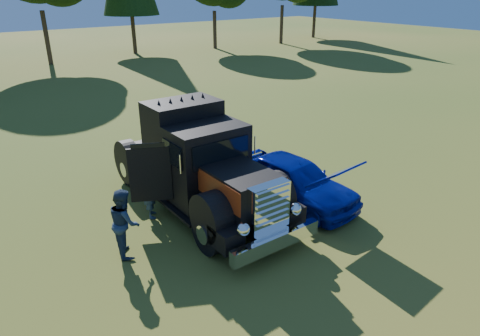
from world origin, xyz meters
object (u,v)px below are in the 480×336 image
(hotrod_coupe, at_px, (294,180))
(spectator_near, at_px, (150,190))
(diamond_t_truck, at_px, (200,167))
(spectator_far, at_px, (125,222))

(hotrod_coupe, xyz_separation_m, spectator_near, (-3.79, 1.71, 0.09))
(diamond_t_truck, xyz_separation_m, hotrod_coupe, (2.40, -1.34, -0.57))
(spectator_far, bearing_deg, diamond_t_truck, -58.49)
(diamond_t_truck, relative_size, hotrod_coupe, 1.64)
(diamond_t_truck, distance_m, hotrod_coupe, 2.80)
(hotrod_coupe, relative_size, spectator_near, 2.70)
(spectator_near, height_order, spectator_far, spectator_far)
(hotrod_coupe, bearing_deg, diamond_t_truck, 150.89)
(spectator_far, bearing_deg, hotrod_coupe, -82.41)
(spectator_far, bearing_deg, spectator_near, -31.80)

